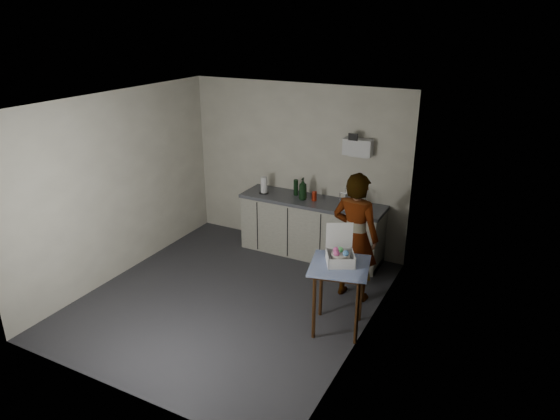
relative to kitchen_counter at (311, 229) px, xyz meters
The scene contains 15 objects.
ground 1.80m from the kitchen_counter, 103.24° to the right, with size 4.00×4.00×0.00m, color #2C2C32.
wall_back 1.00m from the kitchen_counter, 144.05° to the left, with size 3.60×0.02×2.60m, color beige.
wall_right 2.36m from the kitchen_counter, 50.73° to the right, with size 0.02×4.00×2.60m, color beige.
wall_left 2.91m from the kitchen_counter, 142.18° to the right, with size 0.02×4.00×2.60m, color beige.
ceiling 2.78m from the kitchen_counter, 103.24° to the right, with size 3.60×4.00×0.01m, color silver.
kitchen_counter is the anchor object (origin of this frame).
wall_shelf 1.47m from the kitchen_counter, 20.15° to the left, with size 0.42×0.18×0.37m.
side_table 2.05m from the kitchen_counter, 57.09° to the right, with size 0.80×0.80×0.86m.
standing_man 1.41m from the kitchen_counter, 41.82° to the right, with size 0.63×0.41×1.73m, color #B2A593.
soap_bottle 0.67m from the kitchen_counter, 162.58° to the right, with size 0.13×0.13×0.34m, color black.
soda_can 0.55m from the kitchen_counter, 13.06° to the right, with size 0.07×0.07×0.14m, color red.
dark_bottle 0.69m from the kitchen_counter, 164.45° to the left, with size 0.07×0.07×0.25m, color black.
paper_towel 1.01m from the kitchen_counter, behind, with size 0.15×0.15×0.26m.
dish_rack 0.83m from the kitchen_counter, ahead, with size 0.35×0.26×0.24m.
bakery_box 2.04m from the kitchen_counter, 56.78° to the right, with size 0.43×0.43×0.44m.
Camera 1 is at (3.23, -4.83, 3.51)m, focal length 32.00 mm.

